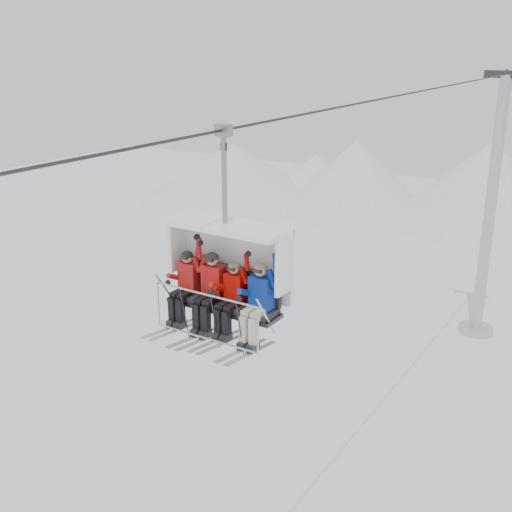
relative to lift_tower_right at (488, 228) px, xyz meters
The scene contains 7 objects.
lift_tower_right is the anchor object (origin of this frame).
haul_cable 23.25m from the lift_tower_right, 90.00° to the right, with size 0.06×0.06×50.00m, color #2D2D32.
chairlift_carrier 23.49m from the lift_tower_right, 90.00° to the right, with size 2.55×1.17×3.98m.
skier_far_left 23.71m from the lift_tower_right, 92.11° to the right, with size 0.40×1.69×1.60m.
skier_center_left 23.70m from the lift_tower_right, 90.59° to the right, with size 0.44×1.69×1.72m.
skier_center_right 23.70m from the lift_tower_right, 89.35° to the right, with size 0.39×1.69×1.56m.
skier_far_right 23.71m from the lift_tower_right, 87.89° to the right, with size 0.43×1.69×1.70m.
Camera 1 is at (6.74, -10.66, 14.85)m, focal length 45.00 mm.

